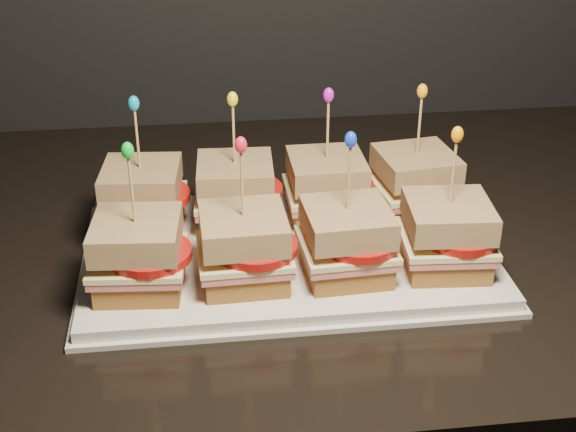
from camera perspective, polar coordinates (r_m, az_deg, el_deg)
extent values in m
cube|color=black|center=(0.98, -16.31, -2.50)|extent=(2.33, 0.71, 0.03)
cube|color=white|center=(0.89, 0.00, -2.62)|extent=(0.44, 0.27, 0.02)
cube|color=white|center=(0.89, 0.00, -2.95)|extent=(0.45, 0.28, 0.01)
cube|color=brown|center=(0.93, -10.15, -0.12)|extent=(0.09, 0.09, 0.02)
cube|color=#CA6362|center=(0.92, -10.23, 0.72)|extent=(0.10, 0.10, 0.01)
cube|color=#FFEDA3|center=(0.92, -10.26, 1.11)|extent=(0.10, 0.10, 0.01)
cylinder|color=#AB1510|center=(0.91, -9.56, 1.41)|extent=(0.08, 0.08, 0.01)
cube|color=#5C3114|center=(0.91, -10.40, 2.59)|extent=(0.09, 0.09, 0.03)
cylinder|color=tan|center=(0.89, -10.65, 5.17)|extent=(0.00, 0.00, 0.09)
ellipsoid|color=#119AB8|center=(0.87, -10.91, 7.88)|extent=(0.01, 0.01, 0.02)
cube|color=brown|center=(0.93, -3.69, 0.25)|extent=(0.09, 0.09, 0.02)
cube|color=#CA6362|center=(0.92, -3.72, 1.10)|extent=(0.10, 0.09, 0.01)
cube|color=#FFEDA3|center=(0.92, -3.73, 1.49)|extent=(0.10, 0.09, 0.01)
cylinder|color=#AB1510|center=(0.91, -2.97, 1.79)|extent=(0.08, 0.08, 0.01)
cube|color=#5C3114|center=(0.91, -3.78, 2.98)|extent=(0.09, 0.09, 0.03)
cylinder|color=tan|center=(0.89, -3.87, 5.57)|extent=(0.00, 0.00, 0.09)
ellipsoid|color=yellow|center=(0.87, -3.97, 8.30)|extent=(0.01, 0.01, 0.02)
cube|color=brown|center=(0.94, 2.70, 0.62)|extent=(0.08, 0.08, 0.02)
cube|color=#CA6362|center=(0.93, 2.73, 1.47)|extent=(0.09, 0.09, 0.01)
cube|color=#FFEDA3|center=(0.93, 2.74, 1.85)|extent=(0.09, 0.09, 0.01)
cylinder|color=#AB1510|center=(0.92, 3.54, 2.14)|extent=(0.08, 0.08, 0.01)
cube|color=#5C3114|center=(0.92, 2.77, 3.33)|extent=(0.08, 0.08, 0.03)
cylinder|color=tan|center=(0.90, 2.84, 5.89)|extent=(0.00, 0.00, 0.09)
ellipsoid|color=#C218C0|center=(0.88, 2.91, 8.59)|extent=(0.01, 0.01, 0.02)
cube|color=brown|center=(0.96, 8.88, 0.97)|extent=(0.09, 0.09, 0.02)
cube|color=#CA6362|center=(0.95, 8.95, 1.80)|extent=(0.10, 0.10, 0.01)
cube|color=#FFEDA3|center=(0.95, 8.98, 2.18)|extent=(0.10, 0.10, 0.01)
cylinder|color=#AB1510|center=(0.95, 9.81, 2.46)|extent=(0.08, 0.08, 0.01)
cube|color=#5C3114|center=(0.94, 9.10, 3.62)|extent=(0.09, 0.09, 0.03)
cylinder|color=tan|center=(0.92, 9.31, 6.12)|extent=(0.00, 0.00, 0.09)
ellipsoid|color=#FAAA0E|center=(0.91, 9.53, 8.76)|extent=(0.01, 0.01, 0.02)
cube|color=brown|center=(0.82, -10.44, -4.27)|extent=(0.09, 0.09, 0.02)
cube|color=#CA6362|center=(0.81, -10.53, -3.35)|extent=(0.10, 0.10, 0.01)
cube|color=#FFEDA3|center=(0.81, -10.58, -2.93)|extent=(0.10, 0.10, 0.01)
cylinder|color=#AB1510|center=(0.80, -9.78, -2.64)|extent=(0.08, 0.08, 0.01)
cube|color=#5C3114|center=(0.80, -10.74, -1.31)|extent=(0.09, 0.09, 0.03)
cylinder|color=tan|center=(0.78, -11.03, 1.55)|extent=(0.00, 0.00, 0.09)
ellipsoid|color=green|center=(0.76, -11.34, 4.59)|extent=(0.01, 0.01, 0.02)
cube|color=brown|center=(0.82, -3.11, -3.86)|extent=(0.09, 0.09, 0.02)
cube|color=#CA6362|center=(0.81, -3.13, -2.93)|extent=(0.09, 0.09, 0.01)
cube|color=#FFEDA3|center=(0.81, -3.15, -2.50)|extent=(0.10, 0.09, 0.01)
cylinder|color=#AB1510|center=(0.80, -2.27, -2.21)|extent=(0.08, 0.08, 0.01)
cube|color=#5C3114|center=(0.79, -3.20, -0.87)|extent=(0.09, 0.09, 0.03)
cylinder|color=tan|center=(0.77, -3.28, 2.00)|extent=(0.00, 0.00, 0.09)
ellipsoid|color=red|center=(0.76, -3.38, 5.06)|extent=(0.01, 0.01, 0.02)
cube|color=brown|center=(0.83, 4.13, -3.38)|extent=(0.09, 0.09, 0.02)
cube|color=#CA6362|center=(0.82, 4.17, -2.46)|extent=(0.10, 0.09, 0.01)
cube|color=#FFEDA3|center=(0.82, 4.18, -2.04)|extent=(0.10, 0.09, 0.01)
cylinder|color=#AB1510|center=(0.81, 5.11, -1.74)|extent=(0.08, 0.08, 0.01)
cube|color=#5C3114|center=(0.81, 4.25, -0.42)|extent=(0.09, 0.09, 0.03)
cylinder|color=tan|center=(0.79, 4.36, 2.41)|extent=(0.00, 0.00, 0.09)
ellipsoid|color=blue|center=(0.77, 4.48, 5.44)|extent=(0.01, 0.01, 0.02)
cube|color=brown|center=(0.86, 11.05, -2.87)|extent=(0.09, 0.09, 0.02)
cube|color=#CA6362|center=(0.85, 11.14, -1.98)|extent=(0.10, 0.09, 0.01)
cube|color=#FFEDA3|center=(0.84, 11.18, -1.57)|extent=(0.10, 0.10, 0.01)
cylinder|color=#AB1510|center=(0.84, 12.13, -1.27)|extent=(0.08, 0.08, 0.01)
cube|color=#5C3114|center=(0.83, 11.35, 0.01)|extent=(0.09, 0.09, 0.03)
cylinder|color=tan|center=(0.81, 11.64, 2.77)|extent=(0.00, 0.00, 0.09)
ellipsoid|color=#F69706|center=(0.79, 11.95, 5.69)|extent=(0.01, 0.01, 0.02)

